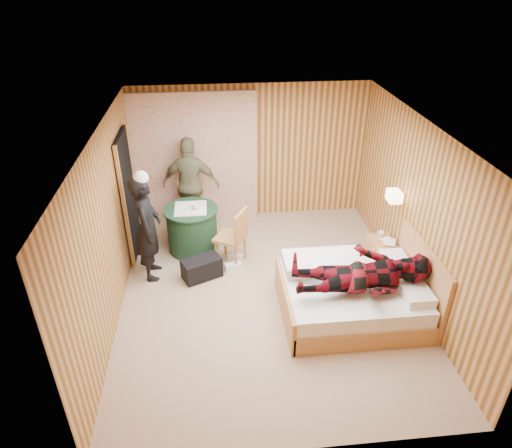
{
  "coord_description": "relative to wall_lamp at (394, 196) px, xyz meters",
  "views": [
    {
      "loc": [
        -0.71,
        -5.28,
        4.29
      ],
      "look_at": [
        -0.13,
        0.28,
        1.05
      ],
      "focal_mm": 32.0,
      "sensor_mm": 36.0,
      "label": 1
    }
  ],
  "objects": [
    {
      "name": "floor",
      "position": [
        -1.92,
        -0.45,
        -1.3
      ],
      "size": [
        4.2,
        5.0,
        0.01
      ],
      "primitive_type": "cube",
      "color": "tan",
      "rests_on": "ground"
    },
    {
      "name": "ceiling",
      "position": [
        -1.92,
        -0.45,
        1.2
      ],
      "size": [
        4.2,
        5.0,
        0.01
      ],
      "primitive_type": "cube",
      "color": "white",
      "rests_on": "wall_back"
    },
    {
      "name": "wall_back",
      "position": [
        -1.92,
        2.05,
        -0.05
      ],
      "size": [
        4.2,
        0.02,
        2.5
      ],
      "primitive_type": "cube",
      "color": "tan",
      "rests_on": "floor"
    },
    {
      "name": "wall_left",
      "position": [
        -4.02,
        -0.45,
        -0.05
      ],
      "size": [
        0.02,
        5.0,
        2.5
      ],
      "primitive_type": "cube",
      "color": "tan",
      "rests_on": "floor"
    },
    {
      "name": "wall_right",
      "position": [
        0.18,
        -0.45,
        -0.05
      ],
      "size": [
        0.02,
        5.0,
        2.5
      ],
      "primitive_type": "cube",
      "color": "tan",
      "rests_on": "floor"
    },
    {
      "name": "curtain",
      "position": [
        -2.92,
        1.98,
        -0.1
      ],
      "size": [
        2.2,
        0.08,
        2.4
      ],
      "primitive_type": "cube",
      "color": "beige",
      "rests_on": "floor"
    },
    {
      "name": "doorway",
      "position": [
        -3.98,
        0.95,
        -0.28
      ],
      "size": [
        0.06,
        0.9,
        2.05
      ],
      "primitive_type": "cube",
      "color": "black",
      "rests_on": "floor"
    },
    {
      "name": "wall_lamp",
      "position": [
        0.0,
        0.0,
        0.0
      ],
      "size": [
        0.26,
        0.24,
        0.16
      ],
      "color": "gold",
      "rests_on": "wall_right"
    },
    {
      "name": "bed",
      "position": [
        -0.79,
        -0.95,
        -1.01
      ],
      "size": [
        1.94,
        1.48,
        1.02
      ],
      "color": "tan",
      "rests_on": "floor"
    },
    {
      "name": "nightstand",
      "position": [
        -0.04,
        0.04,
        -1.04
      ],
      "size": [
        0.38,
        0.51,
        0.5
      ],
      "color": "tan",
      "rests_on": "floor"
    },
    {
      "name": "round_table",
      "position": [
        -3.02,
        0.9,
        -0.9
      ],
      "size": [
        0.89,
        0.89,
        0.79
      ],
      "color": "#1B3B21",
      "rests_on": "floor"
    },
    {
      "name": "chair_far",
      "position": [
        -3.04,
        1.6,
        -0.76
      ],
      "size": [
        0.5,
        0.5,
        0.93
      ],
      "rotation": [
        0.0,
        0.0,
        0.22
      ],
      "color": "tan",
      "rests_on": "floor"
    },
    {
      "name": "chair_near",
      "position": [
        -2.33,
        0.41,
        -0.74
      ],
      "size": [
        0.59,
        0.59,
        0.97
      ],
      "rotation": [
        0.0,
        0.0,
        -2.06
      ],
      "color": "tan",
      "rests_on": "floor"
    },
    {
      "name": "duffel_bag",
      "position": [
        -2.87,
        0.07,
        -1.13
      ],
      "size": [
        0.66,
        0.53,
        0.33
      ],
      "primitive_type": "cube",
      "rotation": [
        0.0,
        0.0,
        0.42
      ],
      "color": "black",
      "rests_on": "floor"
    },
    {
      "name": "sneaker_left",
      "position": [
        -2.33,
        0.49,
        -1.25
      ],
      "size": [
        0.26,
        0.17,
        0.11
      ],
      "primitive_type": "cube",
      "rotation": [
        0.0,
        0.0,
        -0.32
      ],
      "color": "white",
      "rests_on": "floor"
    },
    {
      "name": "sneaker_right",
      "position": [
        -2.38,
        0.22,
        -1.24
      ],
      "size": [
        0.29,
        0.18,
        0.12
      ],
      "primitive_type": "cube",
      "rotation": [
        0.0,
        0.0,
        0.29
      ],
      "color": "white",
      "rests_on": "floor"
    },
    {
      "name": "woman_standing",
      "position": [
        -3.63,
        0.23,
        -0.46
      ],
      "size": [
        0.41,
        0.62,
        1.68
      ],
      "primitive_type": "imported",
      "rotation": [
        0.0,
        0.0,
        1.59
      ],
      "color": "black",
      "rests_on": "floor"
    },
    {
      "name": "man_at_table",
      "position": [
        -3.02,
        1.64,
        -0.44
      ],
      "size": [
        1.07,
        0.59,
        1.72
      ],
      "primitive_type": "imported",
      "rotation": [
        0.0,
        0.0,
        2.96
      ],
      "color": "#73704D",
      "rests_on": "floor"
    },
    {
      "name": "man_on_bed",
      "position": [
        -0.77,
        -1.18,
        -0.36
      ],
      "size": [
        0.86,
        0.67,
        1.77
      ],
      "primitive_type": "imported",
      "rotation": [
        0.0,
        1.57,
        0.0
      ],
      "color": "#650912",
      "rests_on": "bed"
    },
    {
      "name": "book_lower",
      "position": [
        -0.04,
        -0.01,
        -0.79
      ],
      "size": [
        0.24,
        0.27,
        0.02
      ],
      "primitive_type": "imported",
      "rotation": [
        0.0,
        0.0,
        0.39
      ],
      "color": "white",
      "rests_on": "nightstand"
    },
    {
      "name": "book_upper",
      "position": [
        -0.04,
        -0.01,
        -0.77
      ],
      "size": [
        0.24,
        0.27,
        0.02
      ],
      "primitive_type": "imported",
      "rotation": [
        0.0,
        0.0,
        -0.44
      ],
      "color": "white",
      "rests_on": "nightstand"
    },
    {
      "name": "cup_nightstand",
      "position": [
        -0.04,
        0.17,
        -0.76
      ],
      "size": [
        0.13,
        0.13,
        0.09
      ],
      "primitive_type": "imported",
      "rotation": [
        0.0,
        0.0,
        0.35
      ],
      "color": "white",
      "rests_on": "nightstand"
    },
    {
      "name": "cup_table",
      "position": [
        -2.92,
        0.85,
        -0.46
      ],
      "size": [
        0.13,
        0.13,
        0.1
      ],
      "primitive_type": "imported",
      "rotation": [
        0.0,
        0.0,
        0.02
      ],
      "color": "white",
      "rests_on": "round_table"
    }
  ]
}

